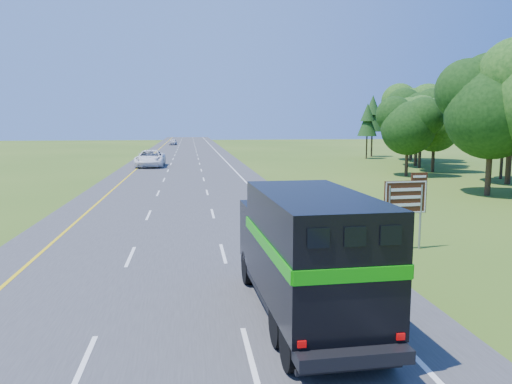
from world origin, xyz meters
TOP-DOWN VIEW (x-y plane):
  - road at (0.00, 50.00)m, footprint 15.00×260.00m
  - lane_markings at (0.00, 50.00)m, footprint 11.15×260.00m
  - tree_wall_right at (26.00, 30.00)m, footprint 16.00×100.00m
  - horse_truck at (3.56, 3.95)m, footprint 2.75×7.98m
  - white_suv at (-4.13, 52.55)m, footprint 3.36×7.15m
  - far_car at (-3.29, 112.98)m, footprint 1.95×4.19m
  - exit_sign at (9.40, 10.74)m, footprint 1.91×0.23m

SIDE VIEW (x-z plane):
  - road at x=0.00m, z-range 0.00..0.04m
  - lane_markings at x=0.00m, z-range 0.04..0.05m
  - far_car at x=-3.29m, z-range 0.04..1.43m
  - white_suv at x=-4.13m, z-range 0.04..2.02m
  - horse_truck at x=3.56m, z-range 0.16..3.65m
  - exit_sign at x=9.40m, z-range 0.48..3.72m
  - tree_wall_right at x=26.00m, z-range 0.00..12.00m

